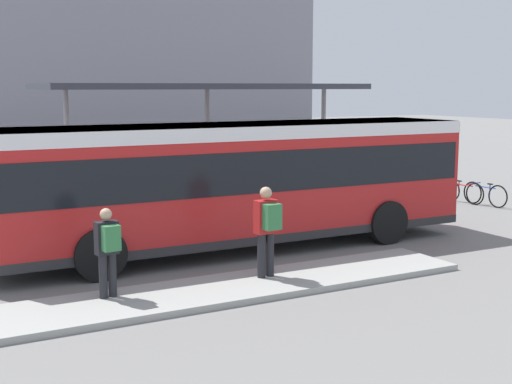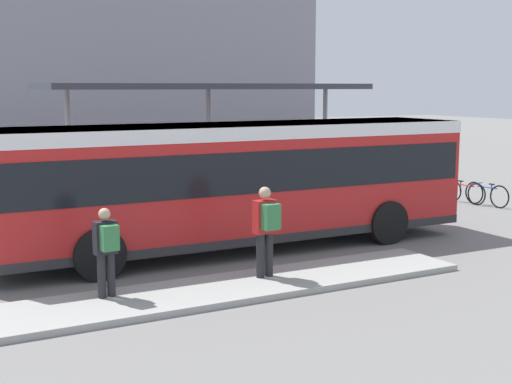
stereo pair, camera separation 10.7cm
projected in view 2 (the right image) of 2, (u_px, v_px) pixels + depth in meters
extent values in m
plane|color=slate|center=(235.00, 249.00, 16.98)|extent=(120.00, 120.00, 0.00)
cube|color=#9E9E99|center=(171.00, 297.00, 12.90)|extent=(12.23, 1.80, 0.12)
cube|color=red|center=(234.00, 180.00, 16.73)|extent=(11.64, 2.67, 2.63)
cube|color=white|center=(234.00, 130.00, 16.56)|extent=(11.66, 2.69, 0.30)
cube|color=black|center=(234.00, 167.00, 16.69)|extent=(11.41, 2.70, 0.92)
cube|color=black|center=(425.00, 156.00, 19.36)|extent=(0.11, 2.32, 1.01)
cube|color=#28282B|center=(235.00, 231.00, 16.91)|extent=(11.65, 2.68, 0.20)
cylinder|color=black|center=(332.00, 208.00, 19.62)|extent=(1.08, 0.29, 1.07)
cylinder|color=black|center=(388.00, 222.00, 17.50)|extent=(1.08, 0.29, 1.07)
cylinder|color=black|center=(70.00, 232.00, 16.29)|extent=(1.08, 0.29, 1.07)
cylinder|color=black|center=(99.00, 254.00, 14.18)|extent=(1.08, 0.29, 1.07)
cylinder|color=#232328|center=(260.00, 256.00, 13.96)|extent=(0.16, 0.16, 0.88)
cylinder|color=#232328|center=(269.00, 254.00, 14.07)|extent=(0.16, 0.16, 0.88)
cube|color=#B21E1E|center=(265.00, 217.00, 13.90)|extent=(0.45, 0.26, 0.66)
cube|color=#337542|center=(271.00, 217.00, 13.71)|extent=(0.34, 0.23, 0.50)
sphere|color=tan|center=(265.00, 193.00, 13.83)|extent=(0.24, 0.24, 0.24)
cylinder|color=#232328|center=(102.00, 276.00, 12.62)|extent=(0.15, 0.15, 0.79)
cylinder|color=#232328|center=(111.00, 275.00, 12.72)|extent=(0.15, 0.15, 0.79)
cube|color=black|center=(105.00, 238.00, 12.56)|extent=(0.41, 0.25, 0.59)
cube|color=#337542|center=(110.00, 238.00, 12.40)|extent=(0.31, 0.22, 0.45)
sphere|color=tan|center=(104.00, 214.00, 12.50)|extent=(0.21, 0.21, 0.21)
torus|color=black|center=(474.00, 193.00, 23.52)|extent=(0.10, 0.75, 0.74)
torus|color=black|center=(500.00, 197.00, 22.68)|extent=(0.10, 0.75, 0.74)
cylinder|color=#2847AD|center=(487.00, 187.00, 23.06)|extent=(0.09, 0.79, 0.04)
cylinder|color=#2847AD|center=(492.00, 190.00, 22.92)|extent=(0.04, 0.04, 0.37)
cube|color=black|center=(492.00, 184.00, 22.89)|extent=(0.08, 0.18, 0.04)
cylinder|color=#2847AD|center=(477.00, 183.00, 23.38)|extent=(0.48, 0.07, 0.03)
torus|color=black|center=(477.00, 194.00, 23.26)|extent=(0.11, 0.73, 0.73)
torus|color=black|center=(453.00, 191.00, 24.08)|extent=(0.11, 0.73, 0.73)
cylinder|color=red|center=(465.00, 185.00, 23.64)|extent=(0.10, 0.77, 0.04)
cylinder|color=red|center=(461.00, 186.00, 23.79)|extent=(0.04, 0.04, 0.36)
cube|color=black|center=(461.00, 181.00, 23.76)|extent=(0.09, 0.19, 0.04)
cylinder|color=red|center=(475.00, 184.00, 23.30)|extent=(0.48, 0.07, 0.03)
cube|color=#383D47|center=(208.00, 86.00, 22.78)|extent=(10.64, 3.26, 0.18)
cylinder|color=gray|center=(69.00, 154.00, 20.93)|extent=(0.16, 0.16, 3.76)
cylinder|color=gray|center=(325.00, 143.00, 25.20)|extent=(0.16, 0.16, 3.76)
cylinder|color=gray|center=(209.00, 148.00, 23.06)|extent=(0.16, 0.16, 3.76)
cylinder|color=slate|center=(286.00, 205.00, 21.84)|extent=(0.64, 0.64, 0.46)
sphere|color=#235B28|center=(286.00, 189.00, 21.76)|extent=(0.73, 0.73, 0.73)
cylinder|color=slate|center=(331.00, 199.00, 22.80)|extent=(0.81, 0.81, 0.58)
sphere|color=#286B2D|center=(331.00, 179.00, 22.70)|extent=(0.93, 0.93, 0.93)
cube|color=gray|center=(97.00, 64.00, 41.31)|extent=(22.46, 11.91, 10.32)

